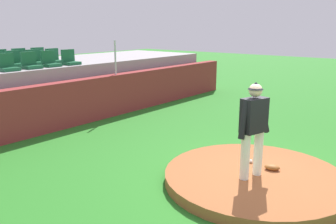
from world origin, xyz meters
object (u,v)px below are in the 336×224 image
fielding_glove (272,167)px  stadium_chair_11 (39,57)px  stadium_chair_2 (50,62)px  pitcher (254,123)px  stadium_chair_3 (70,60)px  stadium_chair_1 (31,63)px  stadium_chair_7 (54,59)px  stadium_chair_10 (21,58)px  stadium_chair_9 (1,60)px  stadium_chair_5 (15,61)px  stadium_chair_0 (8,65)px  baseball (251,161)px  stadium_chair_6 (35,60)px

fielding_glove → stadium_chair_11: 9.41m
fielding_glove → stadium_chair_2: 7.65m
pitcher → stadium_chair_3: bearing=95.9°
stadium_chair_1 → stadium_chair_7: (1.40, 0.88, 0.00)m
stadium_chair_10 → stadium_chair_9: bearing=2.5°
stadium_chair_2 → stadium_chair_9: same height
stadium_chair_3 → stadium_chair_5: 1.70m
stadium_chair_1 → stadium_chair_3: 1.42m
pitcher → stadium_chair_5: stadium_chair_5 is taller
stadium_chair_7 → stadium_chair_10: bearing=-53.4°
stadium_chair_0 → stadium_chair_3: same height
stadium_chair_2 → stadium_chair_10: bearing=-90.4°
stadium_chair_3 → stadium_chair_0: bearing=-0.1°
stadium_chair_0 → stadium_chair_2: size_ratio=1.00×
baseball → stadium_chair_9: bearing=95.2°
fielding_glove → stadium_chair_2: (-0.03, 7.47, 1.65)m
stadium_chair_6 → stadium_chair_11: 1.15m
stadium_chair_0 → stadium_chair_10: size_ratio=1.00×
fielding_glove → stadium_chair_1: bearing=-11.2°
pitcher → stadium_chair_5: 8.21m
stadium_chair_9 → pitcher: bearing=91.0°
stadium_chair_6 → stadium_chair_7: 0.72m
stadium_chair_3 → stadium_chair_9: same height
pitcher → stadium_chair_6: size_ratio=3.66×
stadium_chair_1 → baseball: bearing=96.5°
fielding_glove → stadium_chair_6: 8.51m
stadium_chair_0 → stadium_chair_3: size_ratio=1.00×
stadium_chair_5 → stadium_chair_6: 0.69m
stadium_chair_6 → stadium_chair_11: same height
fielding_glove → stadium_chair_9: stadium_chair_9 is taller
stadium_chair_2 → stadium_chair_11: (0.71, 1.77, 0.00)m
stadium_chair_10 → pitcher: bearing=86.6°
fielding_glove → stadium_chair_0: bearing=-5.8°
stadium_chair_2 → stadium_chair_11: size_ratio=1.00×
stadium_chair_0 → stadium_chair_10: same height
pitcher → stadium_chair_3: stadium_chair_3 is taller
stadium_chair_7 → fielding_glove: bearing=85.3°
baseball → stadium_chair_6: stadium_chair_6 is taller
stadium_chair_0 → stadium_chair_7: (2.12, 0.89, 0.00)m
stadium_chair_10 → stadium_chair_5: bearing=52.3°
fielding_glove → stadium_chair_10: size_ratio=0.60×
stadium_chair_2 → stadium_chair_3: bearing=178.3°
stadium_chair_0 → stadium_chair_10: bearing=-127.6°
stadium_chair_0 → stadium_chair_5: bearing=-127.6°
stadium_chair_3 → stadium_chair_7: (-0.02, 0.89, 0.00)m
baseball → stadium_chair_9: (-0.80, 8.75, 1.67)m
stadium_chair_3 → stadium_chair_10: bearing=-68.4°
stadium_chair_1 → stadium_chair_9: 1.80m
stadium_chair_5 → stadium_chair_10: (0.70, 0.90, 0.00)m
stadium_chair_1 → stadium_chair_3: size_ratio=1.00×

